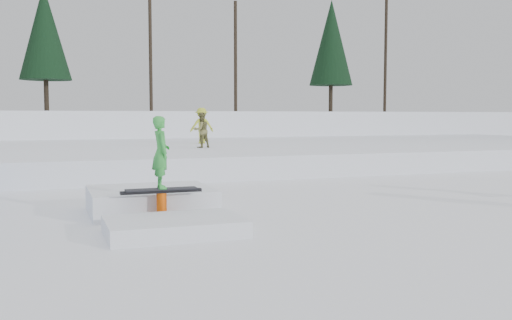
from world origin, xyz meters
name	(u,v)px	position (x,y,z in m)	size (l,w,h in m)	color
ground	(267,224)	(0.00, 0.00, 0.00)	(120.00, 120.00, 0.00)	white
snow_berm	(109,129)	(0.00, 30.00, 1.20)	(60.00, 14.00, 2.40)	white
snow_midrise	(141,153)	(0.00, 16.00, 0.40)	(50.00, 18.00, 0.80)	white
treeline	(202,38)	(6.18, 28.28, 7.45)	(40.24, 4.22, 10.50)	black
walker_olive	(201,130)	(1.96, 12.52, 1.53)	(0.71, 0.55, 1.46)	olive
walker_ygreen	(202,126)	(2.94, 16.20, 1.65)	(1.10, 0.63, 1.71)	#BCCB30
jib_rail_feature	(156,204)	(-1.93, 1.38, 0.30)	(2.60, 4.40, 2.11)	white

